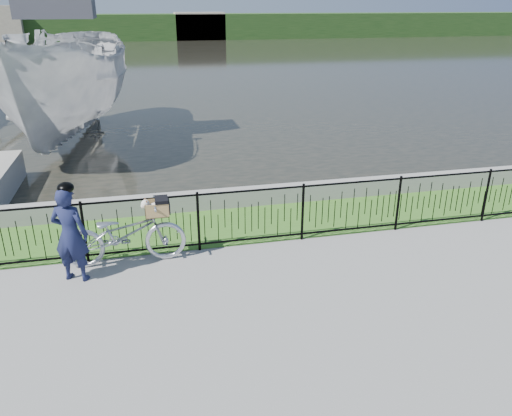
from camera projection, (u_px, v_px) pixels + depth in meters
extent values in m
plane|color=gray|center=(273.00, 287.00, 8.11)|extent=(120.00, 120.00, 0.00)
cube|color=#396A21|center=(242.00, 223.00, 10.45)|extent=(60.00, 2.00, 0.01)
plane|color=#27261E|center=(163.00, 64.00, 37.84)|extent=(120.00, 120.00, 0.00)
cube|color=gray|center=(233.00, 198.00, 11.28)|extent=(60.00, 0.30, 0.40)
cube|color=#25451A|center=(150.00, 27.00, 61.59)|extent=(120.00, 6.00, 3.00)
cube|color=#A09781|center=(200.00, 26.00, 61.44)|extent=(6.00, 3.00, 3.20)
imported|color=silver|center=(124.00, 234.00, 8.68)|extent=(2.12, 0.74, 1.12)
cube|color=black|center=(157.00, 215.00, 8.68)|extent=(0.38, 0.18, 0.02)
cube|color=#A7844D|center=(157.00, 215.00, 8.68)|extent=(0.41, 0.31, 0.01)
cube|color=#A7844D|center=(156.00, 205.00, 8.77)|extent=(0.41, 0.02, 0.25)
cube|color=#A7844D|center=(157.00, 212.00, 8.51)|extent=(0.41, 0.02, 0.25)
cube|color=#A7844D|center=(168.00, 207.00, 8.68)|extent=(0.02, 0.31, 0.25)
cube|color=#A7844D|center=(145.00, 209.00, 8.60)|extent=(0.02, 0.31, 0.25)
cube|color=black|center=(161.00, 200.00, 8.60)|extent=(0.22, 0.32, 0.06)
cube|color=black|center=(169.00, 206.00, 8.67)|extent=(0.02, 0.32, 0.20)
ellipsoid|color=silver|center=(156.00, 208.00, 8.63)|extent=(0.31, 0.22, 0.20)
sphere|color=silver|center=(145.00, 204.00, 8.54)|extent=(0.15, 0.15, 0.15)
sphere|color=silver|center=(143.00, 206.00, 8.52)|extent=(0.07, 0.07, 0.07)
sphere|color=black|center=(141.00, 207.00, 8.51)|extent=(0.02, 0.02, 0.02)
cone|color=brown|center=(145.00, 200.00, 8.57)|extent=(0.06, 0.08, 0.08)
cone|color=brown|center=(146.00, 202.00, 8.49)|extent=(0.06, 0.08, 0.08)
imported|color=#161B3D|center=(70.00, 235.00, 8.06)|extent=(0.69, 0.57, 1.63)
ellipsoid|color=black|center=(63.00, 188.00, 7.75)|extent=(0.26, 0.29, 0.18)
imported|color=silver|center=(67.00, 87.00, 15.74)|extent=(4.84, 9.84, 3.64)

